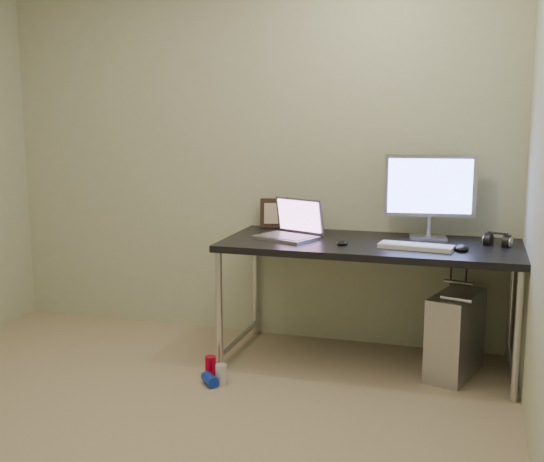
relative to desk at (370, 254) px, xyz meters
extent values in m
plane|color=tan|center=(-0.88, -1.37, -0.68)|extent=(3.50, 3.50, 0.00)
cube|color=beige|center=(-0.88, 0.38, 0.57)|extent=(3.50, 0.02, 2.50)
cube|color=black|center=(0.00, 0.00, 0.05)|extent=(1.74, 0.76, 0.04)
cylinder|color=silver|center=(-0.83, -0.34, -0.32)|extent=(0.04, 0.04, 0.71)
cylinder|color=silver|center=(-0.83, 0.34, -0.32)|extent=(0.04, 0.04, 0.71)
cylinder|color=silver|center=(0.83, -0.34, -0.32)|extent=(0.04, 0.04, 0.71)
cylinder|color=silver|center=(0.83, 0.34, -0.32)|extent=(0.04, 0.04, 0.71)
cylinder|color=silver|center=(-0.83, 0.00, -0.60)|extent=(0.04, 0.68, 0.04)
cylinder|color=silver|center=(0.83, 0.00, -0.60)|extent=(0.04, 0.68, 0.04)
cube|color=#BCBDC1|center=(0.51, -0.04, -0.43)|extent=(0.33, 0.51, 0.49)
cylinder|color=#B1B2B8|center=(0.51, -0.23, -0.17)|extent=(0.17, 0.07, 0.02)
cylinder|color=#B1B2B8|center=(0.51, 0.15, -0.17)|extent=(0.17, 0.07, 0.02)
cylinder|color=black|center=(0.46, 0.33, -0.28)|extent=(0.01, 0.16, 0.69)
cylinder|color=black|center=(0.55, 0.31, -0.30)|extent=(0.02, 0.11, 0.71)
cylinder|color=#C0031F|center=(-0.84, -0.46, -0.62)|extent=(0.07, 0.07, 0.12)
cylinder|color=silver|center=(-0.73, -0.57, -0.62)|extent=(0.08, 0.08, 0.12)
cylinder|color=#0F30C3|center=(-0.79, -0.60, -0.65)|extent=(0.13, 0.13, 0.06)
cube|color=#B1B2B8|center=(-0.50, -0.05, 0.08)|extent=(0.41, 0.35, 0.02)
cube|color=gray|center=(-0.50, -0.05, 0.09)|extent=(0.36, 0.30, 0.00)
cube|color=gray|center=(-0.45, 0.08, 0.20)|extent=(0.34, 0.17, 0.22)
cube|color=#835281|center=(-0.45, 0.07, 0.20)|extent=(0.30, 0.15, 0.19)
cube|color=#B1B2B8|center=(0.32, 0.21, 0.08)|extent=(0.24, 0.19, 0.02)
cylinder|color=#B1B2B8|center=(0.32, 0.23, 0.15)|extent=(0.04, 0.04, 0.12)
cube|color=#B1B2B8|center=(0.32, 0.22, 0.39)|extent=(0.54, 0.11, 0.37)
cube|color=#6174E8|center=(0.32, 0.20, 0.39)|extent=(0.49, 0.07, 0.33)
cube|color=white|center=(0.28, -0.12, 0.08)|extent=(0.42, 0.18, 0.02)
ellipsoid|color=black|center=(0.52, -0.10, 0.09)|extent=(0.08, 0.12, 0.04)
ellipsoid|color=black|center=(-0.14, -0.11, 0.09)|extent=(0.07, 0.11, 0.03)
cylinder|color=black|center=(0.66, 0.10, 0.10)|extent=(0.06, 0.10, 0.09)
cylinder|color=black|center=(0.77, 0.10, 0.10)|extent=(0.06, 0.10, 0.09)
cube|color=black|center=(0.72, 0.10, 0.15)|extent=(0.11, 0.05, 0.01)
cube|color=black|center=(-0.66, 0.34, 0.17)|extent=(0.25, 0.13, 0.20)
cylinder|color=silver|center=(-0.38, 0.28, 0.12)|extent=(0.01, 0.01, 0.10)
cylinder|color=white|center=(-0.38, 0.28, 0.18)|extent=(0.05, 0.04, 0.04)
camera|label=1|loc=(0.59, -3.95, 0.82)|focal=45.00mm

